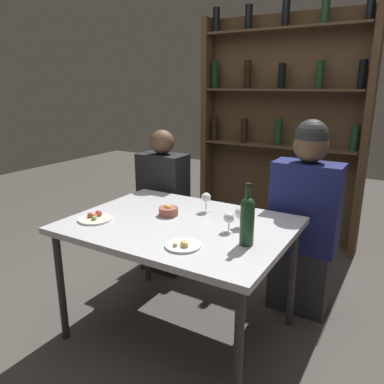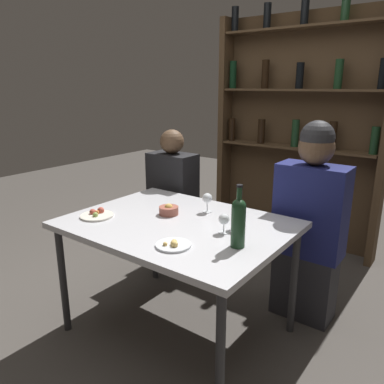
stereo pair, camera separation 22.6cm
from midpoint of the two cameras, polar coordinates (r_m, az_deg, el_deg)
name	(u,v)px [view 1 (the left image)]	position (r m, az deg, el deg)	size (l,w,h in m)	color
ground_plane	(181,330)	(2.55, -4.47, -20.34)	(10.00, 10.00, 0.00)	#47423D
dining_table	(180,232)	(2.22, -4.85, -6.10)	(1.27, 0.96, 0.73)	silver
wine_rack_wall	(280,123)	(3.68, 11.61, 10.25)	(1.59, 0.21, 2.24)	#4C3823
wine_bottle	(247,218)	(1.85, 4.98, -4.11)	(0.07, 0.07, 0.32)	#19381E
wine_glass_0	(241,214)	(2.09, 4.44, -3.38)	(0.07, 0.07, 0.12)	silver
wine_glass_1	(206,198)	(2.35, -0.59, -1.03)	(0.06, 0.06, 0.12)	silver
wine_glass_2	(229,219)	(2.03, 2.48, -4.13)	(0.06, 0.06, 0.11)	silver
food_plate_0	(183,245)	(1.87, -4.88, -8.16)	(0.18, 0.18, 0.04)	silver
food_plate_1	(95,218)	(2.33, -17.27, -3.84)	(0.20, 0.20, 0.05)	silver
snack_bowl	(168,211)	(2.31, -6.42, -2.91)	(0.12, 0.12, 0.07)	#995142
seated_person_left	(164,207)	(3.06, -6.48, -2.32)	(0.38, 0.22, 1.18)	#26262B
seated_person_right	(304,222)	(2.55, 14.31, -4.49)	(0.43, 0.22, 1.31)	#26262B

